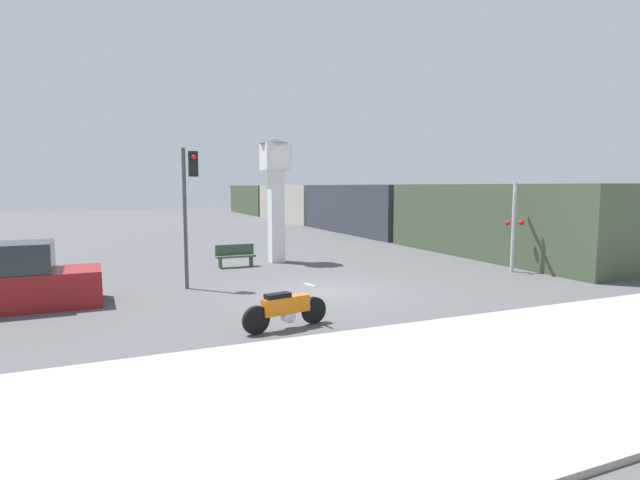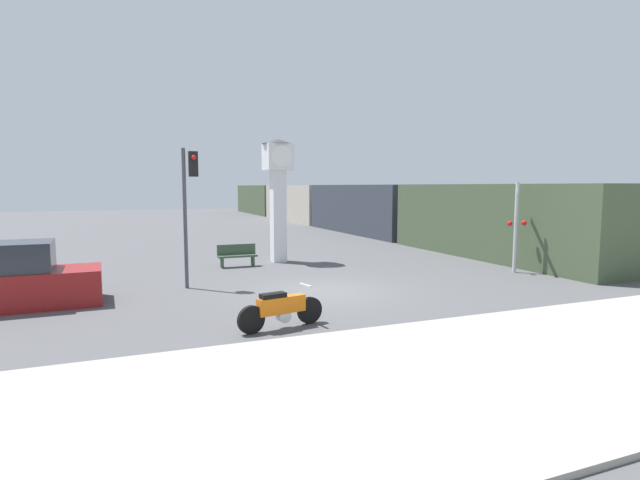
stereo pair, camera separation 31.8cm
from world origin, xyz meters
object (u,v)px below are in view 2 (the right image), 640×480
object	(u,v)px
clock_tower	(278,181)
railroad_crossing_signal	(516,223)
traffic_light	(189,193)
freight_train	(326,205)
bench	(237,255)
parked_car	(15,280)
motorcycle	(281,309)

from	to	relation	value
clock_tower	railroad_crossing_signal	xyz separation A→B (m)	(7.58, -6.07, -1.62)
clock_tower	traffic_light	world-z (taller)	clock_tower
clock_tower	freight_train	world-z (taller)	clock_tower
bench	parked_car	world-z (taller)	parked_car
freight_train	parked_car	world-z (taller)	freight_train
motorcycle	parked_car	xyz separation A→B (m)	(-6.10, 4.68, 0.28)
clock_tower	railroad_crossing_signal	world-z (taller)	clock_tower
motorcycle	clock_tower	world-z (taller)	clock_tower
clock_tower	freight_train	bearing A→B (deg)	61.27
clock_tower	parked_car	distance (m)	10.93
traffic_light	parked_car	bearing A→B (deg)	-169.28
bench	railroad_crossing_signal	bearing A→B (deg)	-29.31
bench	parked_car	bearing A→B (deg)	-147.26
railroad_crossing_signal	motorcycle	bearing A→B (deg)	-159.87
clock_tower	bench	xyz separation A→B (m)	(-2.00, -0.69, -3.02)
clock_tower	traffic_light	xyz separation A→B (m)	(-4.35, -4.38, -0.42)
freight_train	railroad_crossing_signal	size ratio (longest dim) A/B	15.51
freight_train	bench	world-z (taller)	freight_train
freight_train	motorcycle	bearing A→B (deg)	-114.76
traffic_light	bench	distance (m)	5.09
motorcycle	clock_tower	size ratio (longest dim) A/B	0.41
clock_tower	parked_car	size ratio (longest dim) A/B	1.25
bench	parked_car	size ratio (longest dim) A/B	0.38
clock_tower	bench	distance (m)	3.69
railroad_crossing_signal	parked_car	xyz separation A→B (m)	(-16.74, 0.78, -1.15)
freight_train	railroad_crossing_signal	xyz separation A→B (m)	(-2.14, -23.81, 0.20)
parked_car	freight_train	bearing A→B (deg)	49.25
railroad_crossing_signal	bench	xyz separation A→B (m)	(-9.58, 5.38, -1.41)
freight_train	bench	distance (m)	21.87
parked_car	motorcycle	bearing A→B (deg)	-38.92
motorcycle	clock_tower	xyz separation A→B (m)	(3.06, 9.97, 3.04)
motorcycle	parked_car	bearing A→B (deg)	130.90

